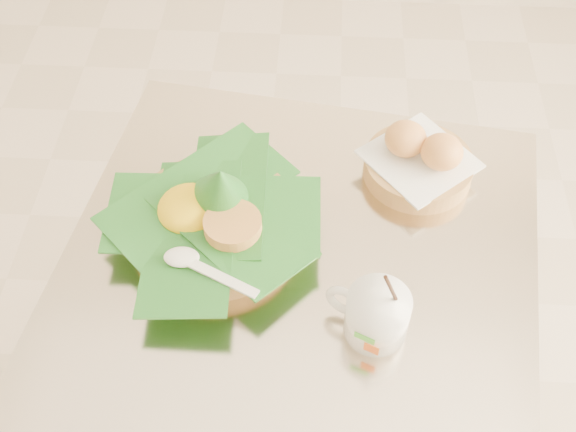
# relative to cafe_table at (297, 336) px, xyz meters

# --- Properties ---
(cafe_table) EXTENTS (0.80, 0.80, 0.75)m
(cafe_table) POSITION_rel_cafe_table_xyz_m (0.00, 0.00, 0.00)
(cafe_table) COLOR gray
(cafe_table) RESTS_ON floor
(rice_basket) EXTENTS (0.32, 0.32, 0.16)m
(rice_basket) POSITION_rel_cafe_table_xyz_m (-0.13, 0.05, 0.26)
(rice_basket) COLOR #A97848
(rice_basket) RESTS_ON cafe_table
(bread_basket) EXTENTS (0.21, 0.21, 0.09)m
(bread_basket) POSITION_rel_cafe_table_xyz_m (0.19, 0.19, 0.25)
(bread_basket) COLOR #A97848
(bread_basket) RESTS_ON cafe_table
(coffee_mug) EXTENTS (0.12, 0.09, 0.15)m
(coffee_mug) POSITION_rel_cafe_table_xyz_m (0.11, -0.11, 0.26)
(coffee_mug) COLOR white
(coffee_mug) RESTS_ON cafe_table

